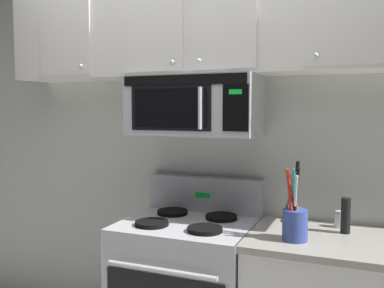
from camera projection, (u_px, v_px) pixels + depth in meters
back_wall at (209, 140)px, 2.76m from camera, size 5.20×0.10×2.70m
over_range_microwave at (195, 106)px, 2.51m from camera, size 0.76×0.43×0.35m
upper_cabinets at (197, 29)px, 2.50m from camera, size 2.50×0.36×0.55m
utensil_crock_blue at (295, 220)px, 2.11m from camera, size 0.14×0.13×0.40m
salt_shaker at (339, 219)px, 2.35m from camera, size 0.05×0.05×0.09m
pepper_mill at (346, 216)px, 2.23m from camera, size 0.05×0.05×0.19m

